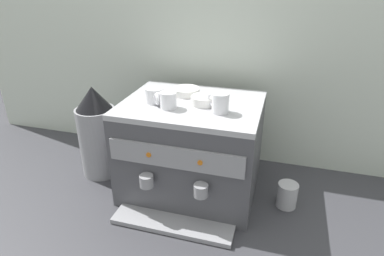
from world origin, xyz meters
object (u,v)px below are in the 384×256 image
ceramic_cup_0 (219,103)px  ceramic_cup_1 (167,100)px  ceramic_bowl_1 (203,101)px  milk_pitcher (287,195)px  espresso_machine (192,148)px  ceramic_cup_2 (155,95)px  ceramic_bowl_0 (186,91)px  coffee_grinder (98,133)px

ceramic_cup_0 → ceramic_cup_1: (-0.21, -0.02, -0.01)m
ceramic_bowl_1 → milk_pitcher: ceramic_bowl_1 is taller
ceramic_bowl_1 → ceramic_cup_1: bearing=-149.1°
espresso_machine → ceramic_cup_2: bearing=-164.9°
ceramic_bowl_1 → ceramic_cup_0: bearing=-37.1°
espresso_machine → ceramic_cup_2: 0.29m
ceramic_bowl_0 → ceramic_cup_1: bearing=-97.9°
ceramic_cup_0 → milk_pitcher: 0.52m
ceramic_bowl_0 → ceramic_bowl_1: ceramic_bowl_1 is taller
milk_pitcher → espresso_machine: bearing=178.3°
espresso_machine → milk_pitcher: 0.46m
ceramic_cup_2 → ceramic_bowl_0: bearing=53.7°
ceramic_bowl_0 → ceramic_cup_0: bearing=-40.8°
espresso_machine → ceramic_bowl_0: bearing=119.8°
ceramic_cup_0 → milk_pitcher: (0.30, 0.06, -0.42)m
espresso_machine → ceramic_cup_1: ceramic_cup_1 is taller
espresso_machine → milk_pitcher: (0.44, -0.01, -0.16)m
ceramic_cup_2 → milk_pitcher: 0.71m
espresso_machine → ceramic_cup_2: (-0.15, -0.04, 0.25)m
ceramic_cup_0 → coffee_grinder: size_ratio=0.22×
ceramic_cup_2 → coffee_grinder: (-0.33, 0.05, -0.24)m
ceramic_bowl_0 → milk_pitcher: ceramic_bowl_0 is taller
ceramic_cup_0 → ceramic_bowl_0: 0.25m
ceramic_cup_0 → ceramic_bowl_0: (-0.19, 0.16, -0.03)m
ceramic_cup_1 → ceramic_bowl_0: bearing=82.1°
ceramic_cup_2 → ceramic_bowl_0: 0.17m
ceramic_cup_2 → ceramic_bowl_1: (0.20, 0.03, -0.01)m
ceramic_bowl_0 → espresso_machine: bearing=-60.2°
ceramic_bowl_0 → milk_pitcher: 0.64m
coffee_grinder → milk_pitcher: 0.93m
ceramic_bowl_1 → milk_pitcher: bearing=-1.0°
espresso_machine → ceramic_bowl_0: size_ratio=4.78×
espresso_machine → ceramic_cup_2: ceramic_cup_2 is taller
ceramic_cup_1 → ceramic_bowl_1: 0.15m
ceramic_cup_0 → milk_pitcher: ceramic_cup_0 is taller
ceramic_cup_0 → ceramic_bowl_0: size_ratio=0.81×
ceramic_cup_1 → ceramic_cup_2: (-0.07, 0.04, -0.00)m
ceramic_cup_1 → milk_pitcher: ceramic_cup_1 is taller
ceramic_bowl_0 → ceramic_cup_2: bearing=-126.3°
ceramic_cup_0 → ceramic_bowl_1: size_ratio=0.97×
ceramic_cup_0 → ceramic_cup_1: bearing=-175.9°
espresso_machine → ceramic_bowl_1: size_ratio=5.71×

